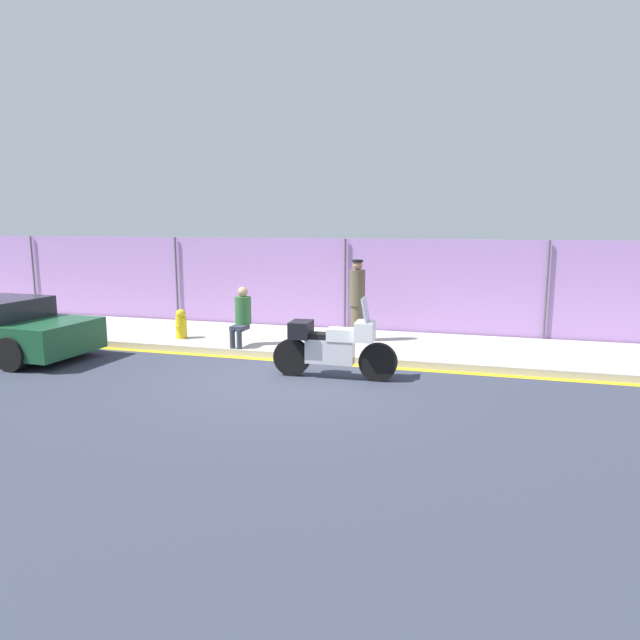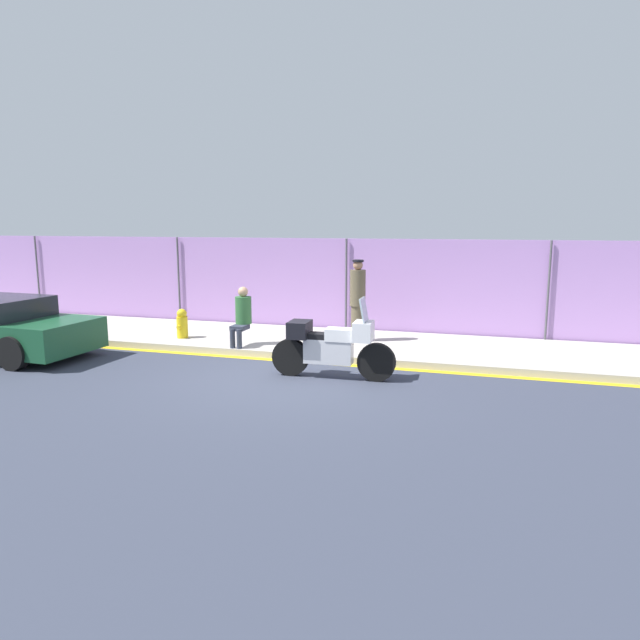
# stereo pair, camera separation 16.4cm
# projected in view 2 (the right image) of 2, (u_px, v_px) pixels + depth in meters

# --- Properties ---
(ground_plane) EXTENTS (120.00, 120.00, 0.00)m
(ground_plane) POSITION_uv_depth(u_px,v_px,m) (287.00, 379.00, 10.13)
(ground_plane) COLOR #333847
(sidewalk) EXTENTS (34.44, 2.95, 0.14)m
(sidewalk) POSITION_uv_depth(u_px,v_px,m) (330.00, 343.00, 12.79)
(sidewalk) COLOR #ADA89E
(sidewalk) RESTS_ON ground_plane
(curb_paint_stripe) EXTENTS (34.44, 0.18, 0.01)m
(curb_paint_stripe) POSITION_uv_depth(u_px,v_px,m) (309.00, 362.00, 11.33)
(curb_paint_stripe) COLOR gold
(curb_paint_stripe) RESTS_ON ground_plane
(storefront_fence) EXTENTS (32.72, 0.17, 2.36)m
(storefront_fence) POSITION_uv_depth(u_px,v_px,m) (347.00, 287.00, 14.08)
(storefront_fence) COLOR #AD7FC6
(storefront_fence) RESTS_ON ground_plane
(motorcycle) EXTENTS (2.25, 0.55, 1.47)m
(motorcycle) POSITION_uv_depth(u_px,v_px,m) (332.00, 346.00, 10.10)
(motorcycle) COLOR black
(motorcycle) RESTS_ON ground_plane
(officer_standing) EXTENTS (0.35, 0.35, 1.80)m
(officer_standing) POSITION_uv_depth(u_px,v_px,m) (358.00, 299.00, 12.55)
(officer_standing) COLOR brown
(officer_standing) RESTS_ON sidewalk
(person_seated_on_curb) EXTENTS (0.35, 0.64, 1.25)m
(person_seated_on_curb) POSITION_uv_depth(u_px,v_px,m) (242.00, 313.00, 12.16)
(person_seated_on_curb) COLOR #2D3342
(person_seated_on_curb) RESTS_ON sidewalk
(fire_hydrant) EXTENTS (0.25, 0.31, 0.67)m
(fire_hydrant) POSITION_uv_depth(u_px,v_px,m) (182.00, 324.00, 12.99)
(fire_hydrant) COLOR gold
(fire_hydrant) RESTS_ON sidewalk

